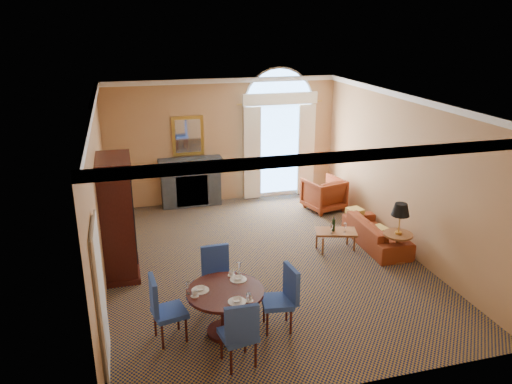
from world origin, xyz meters
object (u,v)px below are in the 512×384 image
object	(u,v)px
armchair	(324,194)
armoire	(117,219)
dining_table	(225,302)
sofa	(376,233)
coffee_table	(336,232)
side_table	(399,225)

from	to	relation	value
armchair	armoire	bearing A→B (deg)	8.44
armchair	dining_table	bearing A→B (deg)	38.06
sofa	coffee_table	world-z (taller)	coffee_table
armoire	coffee_table	bearing A→B (deg)	-2.09
side_table	armchair	bearing A→B (deg)	95.98
sofa	side_table	distance (m)	0.90
dining_table	side_table	bearing A→B (deg)	21.62
armoire	dining_table	distance (m)	2.92
dining_table	armoire	bearing A→B (deg)	121.93
armoire	side_table	bearing A→B (deg)	-9.83
armchair	coffee_table	size ratio (longest dim) A/B	0.96
armchair	coffee_table	xyz separation A→B (m)	(-0.67, -2.26, -0.01)
armoire	sofa	xyz separation A→B (m)	(5.27, -0.17, -0.82)
dining_table	armchair	distance (m)	5.72
side_table	coffee_table	bearing A→B (deg)	142.17
armchair	coffee_table	distance (m)	2.36
sofa	side_table	size ratio (longest dim) A/B	1.60
armoire	sofa	bearing A→B (deg)	-1.83
coffee_table	side_table	world-z (taller)	side_table
dining_table	side_table	world-z (taller)	side_table
sofa	coffee_table	distance (m)	0.94
coffee_table	side_table	size ratio (longest dim) A/B	0.79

